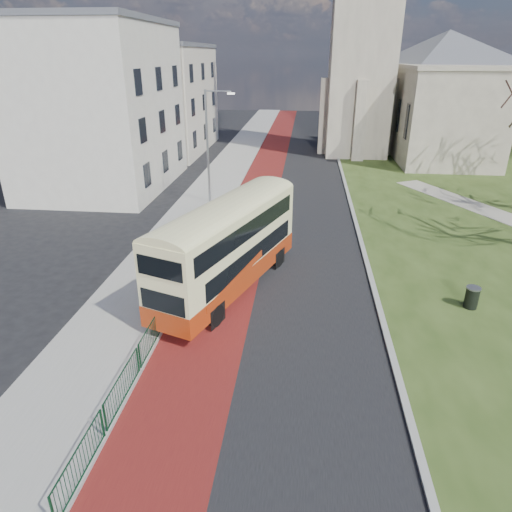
# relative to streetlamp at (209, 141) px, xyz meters

# --- Properties ---
(ground) EXTENTS (160.00, 160.00, 0.00)m
(ground) POSITION_rel_streetlamp_xyz_m (4.35, -18.00, -4.59)
(ground) COLOR black
(ground) RESTS_ON ground
(road_carriageway) EXTENTS (9.00, 120.00, 0.01)m
(road_carriageway) POSITION_rel_streetlamp_xyz_m (5.85, 2.00, -4.59)
(road_carriageway) COLOR black
(road_carriageway) RESTS_ON ground
(bus_lane) EXTENTS (3.40, 120.00, 0.01)m
(bus_lane) POSITION_rel_streetlamp_xyz_m (3.15, 2.00, -4.59)
(bus_lane) COLOR #591414
(bus_lane) RESTS_ON ground
(pavement_west) EXTENTS (4.00, 120.00, 0.12)m
(pavement_west) POSITION_rel_streetlamp_xyz_m (-0.65, 2.00, -4.53)
(pavement_west) COLOR gray
(pavement_west) RESTS_ON ground
(kerb_west) EXTENTS (0.25, 120.00, 0.13)m
(kerb_west) POSITION_rel_streetlamp_xyz_m (1.35, 2.00, -4.53)
(kerb_west) COLOR #999993
(kerb_west) RESTS_ON ground
(kerb_east) EXTENTS (0.25, 80.00, 0.13)m
(kerb_east) POSITION_rel_streetlamp_xyz_m (10.45, 4.00, -4.53)
(kerb_east) COLOR #999993
(kerb_east) RESTS_ON ground
(pedestrian_railing) EXTENTS (0.07, 24.00, 1.12)m
(pedestrian_railing) POSITION_rel_streetlamp_xyz_m (1.40, -14.00, -4.04)
(pedestrian_railing) COLOR #0D391E
(pedestrian_railing) RESTS_ON ground
(gothic_church) EXTENTS (16.38, 18.00, 40.00)m
(gothic_church) POSITION_rel_streetlamp_xyz_m (16.91, 20.00, 8.54)
(gothic_church) COLOR gray
(gothic_church) RESTS_ON ground
(street_block_near) EXTENTS (10.30, 14.30, 13.00)m
(street_block_near) POSITION_rel_streetlamp_xyz_m (-9.65, 4.00, 1.92)
(street_block_near) COLOR beige
(street_block_near) RESTS_ON ground
(street_block_far) EXTENTS (10.30, 16.30, 11.50)m
(street_block_far) POSITION_rel_streetlamp_xyz_m (-9.65, 20.00, 1.17)
(street_block_far) COLOR beige
(street_block_far) RESTS_ON ground
(streetlamp) EXTENTS (2.13, 0.18, 8.00)m
(streetlamp) POSITION_rel_streetlamp_xyz_m (0.00, 0.00, 0.00)
(streetlamp) COLOR gray
(streetlamp) RESTS_ON pavement_west
(bus) EXTENTS (5.64, 10.26, 4.21)m
(bus) POSITION_rel_streetlamp_xyz_m (3.55, -13.57, -2.19)
(bus) COLOR #9D2E0E
(bus) RESTS_ON ground
(litter_bin) EXTENTS (0.81, 0.81, 1.00)m
(litter_bin) POSITION_rel_streetlamp_xyz_m (14.48, -14.20, -4.05)
(litter_bin) COLOR black
(litter_bin) RESTS_ON grass_green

